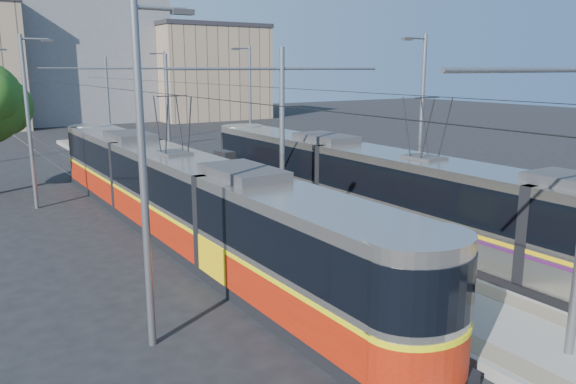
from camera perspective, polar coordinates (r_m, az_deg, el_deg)
ground at (r=16.72m, az=14.50°, el=-10.93°), size 160.00×160.00×0.00m
platform at (r=30.24m, az=-9.73°, el=0.14°), size 4.00×50.00×0.30m
tactile_strip_left at (r=29.68m, az=-12.31°, el=0.11°), size 0.70×50.00×0.01m
tactile_strip_right at (r=30.79m, az=-7.26°, el=0.74°), size 0.70×50.00×0.01m
rails at (r=30.27m, az=-9.72°, el=-0.11°), size 8.71×70.00×0.03m
tram_left at (r=22.28m, az=-11.28°, el=-0.24°), size 2.43×27.61×5.50m
tram_right at (r=21.28m, az=13.46°, el=-0.54°), size 2.43×29.91×5.50m
catenary at (r=27.03m, az=-7.66°, el=8.14°), size 9.20×70.00×7.00m
street_lamps at (r=33.36m, az=-12.74°, el=8.17°), size 15.18×38.22×8.00m
shelter at (r=27.46m, az=-6.42°, el=1.89°), size 0.77×1.12×2.31m
building_centre at (r=76.29m, az=-20.16°, el=13.47°), size 18.36×14.28×17.55m
building_right at (r=75.15m, az=-8.25°, el=11.98°), size 14.28×10.20×11.97m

